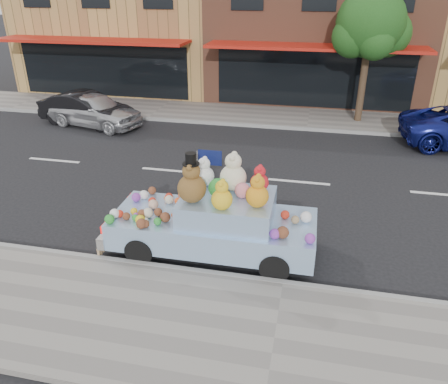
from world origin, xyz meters
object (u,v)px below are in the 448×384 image
(art_car, at_px, (215,219))
(car_silver, at_px, (94,110))
(street_tree, at_px, (371,29))
(car_dark, at_px, (86,109))

(art_car, bearing_deg, car_silver, 130.55)
(street_tree, height_order, car_dark, street_tree)
(street_tree, relative_size, art_car, 1.16)
(street_tree, bearing_deg, art_car, -108.77)
(street_tree, height_order, car_silver, street_tree)
(street_tree, relative_size, car_silver, 1.30)
(street_tree, relative_size, car_dark, 1.32)
(street_tree, distance_m, car_dark, 11.61)
(car_silver, bearing_deg, art_car, -124.77)
(street_tree, distance_m, car_silver, 11.23)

